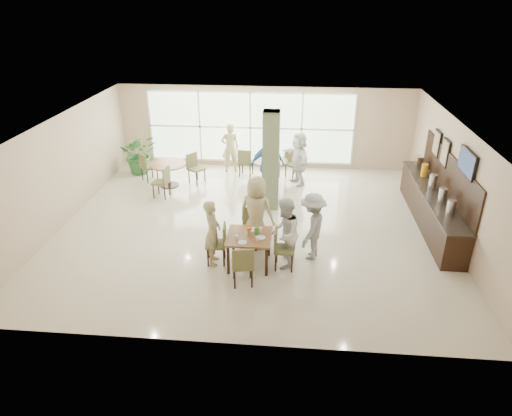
# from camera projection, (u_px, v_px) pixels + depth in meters

# --- Properties ---
(ground) EXTENTS (10.00, 10.00, 0.00)m
(ground) POSITION_uv_depth(u_px,v_px,m) (253.00, 225.00, 12.15)
(ground) COLOR beige
(ground) RESTS_ON ground
(room_shell) EXTENTS (10.00, 10.00, 10.00)m
(room_shell) POSITION_uv_depth(u_px,v_px,m) (252.00, 165.00, 11.41)
(room_shell) COLOR white
(room_shell) RESTS_ON ground
(window_bank) EXTENTS (7.00, 0.04, 7.00)m
(window_bank) POSITION_uv_depth(u_px,v_px,m) (250.00, 128.00, 15.58)
(window_bank) COLOR silver
(window_bank) RESTS_ON ground
(column) EXTENTS (0.45, 0.45, 2.80)m
(column) POSITION_uv_depth(u_px,v_px,m) (271.00, 161.00, 12.59)
(column) COLOR #63724F
(column) RESTS_ON ground
(main_table) EXTENTS (0.99, 0.99, 0.75)m
(main_table) POSITION_uv_depth(u_px,v_px,m) (249.00, 239.00, 10.16)
(main_table) COLOR brown
(main_table) RESTS_ON ground
(round_table_left) EXTENTS (1.17, 1.17, 0.75)m
(round_table_left) POSITION_uv_depth(u_px,v_px,m) (168.00, 168.00, 14.35)
(round_table_left) COLOR brown
(round_table_left) RESTS_ON ground
(round_table_right) EXTENTS (1.13, 1.13, 0.75)m
(round_table_right) POSITION_uv_depth(u_px,v_px,m) (270.00, 165.00, 14.63)
(round_table_right) COLOR brown
(round_table_right) RESTS_ON ground
(chairs_main_table) EXTENTS (2.03, 2.06, 0.95)m
(chairs_main_table) POSITION_uv_depth(u_px,v_px,m) (248.00, 246.00, 10.24)
(chairs_main_table) COLOR brown
(chairs_main_table) RESTS_ON ground
(chairs_table_left) EXTENTS (2.20, 1.80, 0.95)m
(chairs_table_left) POSITION_uv_depth(u_px,v_px,m) (169.00, 172.00, 14.35)
(chairs_table_left) COLOR brown
(chairs_table_left) RESTS_ON ground
(chairs_table_right) EXTENTS (2.16, 1.81, 0.95)m
(chairs_table_right) POSITION_uv_depth(u_px,v_px,m) (270.00, 168.00, 14.73)
(chairs_table_right) COLOR brown
(chairs_table_right) RESTS_ON ground
(tabletop_clutter) EXTENTS (0.66, 0.81, 0.21)m
(tabletop_clutter) POSITION_uv_depth(u_px,v_px,m) (251.00, 234.00, 10.06)
(tabletop_clutter) COLOR white
(tabletop_clutter) RESTS_ON main_table
(buffet_counter) EXTENTS (0.64, 4.70, 1.95)m
(buffet_counter) POSITION_uv_depth(u_px,v_px,m) (432.00, 205.00, 11.99)
(buffet_counter) COLOR black
(buffet_counter) RESTS_ON ground
(wall_tv) EXTENTS (0.06, 1.00, 0.58)m
(wall_tv) POSITION_uv_depth(u_px,v_px,m) (467.00, 163.00, 10.28)
(wall_tv) COLOR black
(wall_tv) RESTS_ON ground
(framed_art_a) EXTENTS (0.05, 0.55, 0.70)m
(framed_art_a) POSITION_uv_depth(u_px,v_px,m) (445.00, 153.00, 11.85)
(framed_art_a) COLOR black
(framed_art_a) RESTS_ON ground
(framed_art_b) EXTENTS (0.05, 0.55, 0.70)m
(framed_art_b) POSITION_uv_depth(u_px,v_px,m) (437.00, 143.00, 12.57)
(framed_art_b) COLOR black
(framed_art_b) RESTS_ON ground
(potted_plant) EXTENTS (1.57, 1.57, 1.35)m
(potted_plant) POSITION_uv_depth(u_px,v_px,m) (140.00, 154.00, 15.35)
(potted_plant) COLOR #2A6A30
(potted_plant) RESTS_ON ground
(teen_left) EXTENTS (0.42, 0.59, 1.55)m
(teen_left) POSITION_uv_depth(u_px,v_px,m) (213.00, 233.00, 10.19)
(teen_left) COLOR tan
(teen_left) RESTS_ON ground
(teen_far) EXTENTS (0.98, 0.73, 1.79)m
(teen_far) POSITION_uv_depth(u_px,v_px,m) (256.00, 212.00, 10.85)
(teen_far) COLOR tan
(teen_far) RESTS_ON ground
(teen_right) EXTENTS (0.71, 0.87, 1.65)m
(teen_right) POSITION_uv_depth(u_px,v_px,m) (285.00, 233.00, 10.06)
(teen_right) COLOR white
(teen_right) RESTS_ON ground
(teen_standing) EXTENTS (0.90, 1.18, 1.61)m
(teen_standing) POSITION_uv_depth(u_px,v_px,m) (312.00, 226.00, 10.39)
(teen_standing) COLOR #98989A
(teen_standing) RESTS_ON ground
(adult_a) EXTENTS (1.22, 0.95, 1.84)m
(adult_a) POSITION_uv_depth(u_px,v_px,m) (267.00, 165.00, 13.65)
(adult_a) COLOR #3F82BD
(adult_a) RESTS_ON ground
(adult_b) EXTENTS (1.26, 1.71, 1.69)m
(adult_b) POSITION_uv_depth(u_px,v_px,m) (299.00, 159.00, 14.40)
(adult_b) COLOR white
(adult_b) RESTS_ON ground
(adult_standing) EXTENTS (0.69, 0.54, 1.68)m
(adult_standing) POSITION_uv_depth(u_px,v_px,m) (230.00, 148.00, 15.39)
(adult_standing) COLOR tan
(adult_standing) RESTS_ON ground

